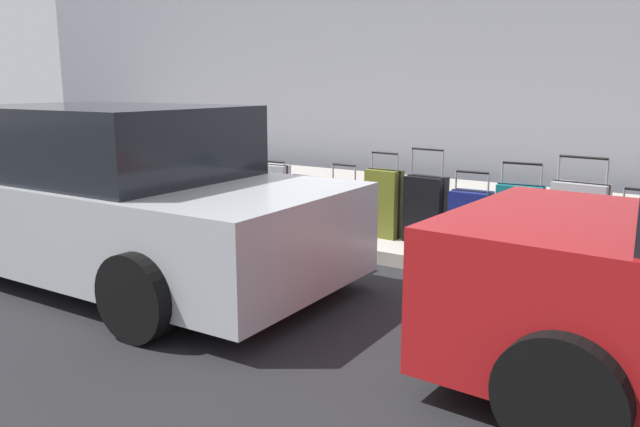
# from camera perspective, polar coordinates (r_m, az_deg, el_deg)

# --- Properties ---
(ground_plane) EXTENTS (40.00, 40.00, 0.00)m
(ground_plane) POSITION_cam_1_polar(r_m,az_deg,el_deg) (6.76, -1.61, -3.46)
(ground_plane) COLOR black
(sidewalk_curb) EXTENTS (18.00, 5.00, 0.14)m
(sidewalk_curb) POSITION_cam_1_polar(r_m,az_deg,el_deg) (8.85, 7.70, 0.54)
(sidewalk_curb) COLOR #ADA89E
(sidewalk_curb) RESTS_ON ground_plane
(suitcase_maroon_1) EXTENTS (0.41, 0.24, 0.75)m
(suitcase_maroon_1) POSITION_cam_1_polar(r_m,az_deg,el_deg) (6.13, 27.07, -2.45)
(suitcase_maroon_1) COLOR maroon
(suitcase_maroon_1) RESTS_ON sidewalk_curb
(suitcase_silver_2) EXTENTS (0.50, 0.26, 1.01)m
(suitcase_silver_2) POSITION_cam_1_polar(r_m,az_deg,el_deg) (6.16, 22.40, -0.88)
(suitcase_silver_2) COLOR #9EA0A8
(suitcase_silver_2) RESTS_ON sidewalk_curb
(suitcase_teal_3) EXTENTS (0.43, 0.22, 0.92)m
(suitcase_teal_3) POSITION_cam_1_polar(r_m,az_deg,el_deg) (6.27, 17.60, -0.63)
(suitcase_teal_3) COLOR #0F606B
(suitcase_teal_3) RESTS_ON sidewalk_curb
(suitcase_navy_4) EXTENTS (0.40, 0.27, 0.79)m
(suitcase_navy_4) POSITION_cam_1_polar(r_m,az_deg,el_deg) (6.45, 13.49, -0.57)
(suitcase_navy_4) COLOR navy
(suitcase_navy_4) RESTS_ON sidewalk_curb
(suitcase_black_5) EXTENTS (0.43, 0.25, 0.99)m
(suitcase_black_5) POSITION_cam_1_polar(r_m,az_deg,el_deg) (6.60, 9.56, 0.37)
(suitcase_black_5) COLOR black
(suitcase_black_5) RESTS_ON sidewalk_curb
(suitcase_olive_6) EXTENTS (0.39, 0.23, 0.93)m
(suitcase_olive_6) POSITION_cam_1_polar(r_m,az_deg,el_deg) (6.78, 5.81, 0.92)
(suitcase_olive_6) COLOR #59601E
(suitcase_olive_6) RESTS_ON sidewalk_curb
(suitcase_red_7) EXTENTS (0.36, 0.22, 0.78)m
(suitcase_red_7) POSITION_cam_1_polar(r_m,az_deg,el_deg) (6.93, 2.17, 0.58)
(suitcase_red_7) COLOR red
(suitcase_red_7) RESTS_ON sidewalk_curb
(suitcase_maroon_8) EXTENTS (0.51, 0.22, 0.61)m
(suitcase_maroon_8) POSITION_cam_1_polar(r_m,az_deg,el_deg) (7.23, -1.10, 0.92)
(suitcase_maroon_8) COLOR maroon
(suitcase_maroon_8) RESTS_ON sidewalk_curb
(suitcase_silver_9) EXTENTS (0.37, 0.21, 0.74)m
(suitcase_silver_9) POSITION_cam_1_polar(r_m,az_deg,el_deg) (7.53, -4.15, 1.85)
(suitcase_silver_9) COLOR #9EA0A8
(suitcase_silver_9) RESTS_ON sidewalk_curb
(suitcase_teal_10) EXTENTS (0.51, 0.25, 1.11)m
(suitcase_teal_10) POSITION_cam_1_polar(r_m,az_deg,el_deg) (7.88, -6.91, 2.59)
(suitcase_teal_10) COLOR #0F606B
(suitcase_teal_10) RESTS_ON sidewalk_curb
(suitcase_navy_11) EXTENTS (0.36, 0.27, 0.77)m
(suitcase_navy_11) POSITION_cam_1_polar(r_m,az_deg,el_deg) (8.25, -9.43, 2.13)
(suitcase_navy_11) COLOR navy
(suitcase_navy_11) RESTS_ON sidewalk_curb
(fire_hydrant) EXTENTS (0.39, 0.21, 0.75)m
(fire_hydrant) POSITION_cam_1_polar(r_m,az_deg,el_deg) (8.73, -13.59, 3.22)
(fire_hydrant) COLOR red
(fire_hydrant) RESTS_ON sidewalk_curb
(bollard_post) EXTENTS (0.13, 0.13, 0.79)m
(bollard_post) POSITION_cam_1_polar(r_m,az_deg,el_deg) (9.22, -17.63, 3.47)
(bollard_post) COLOR #333338
(bollard_post) RESTS_ON sidewalk_curb
(parked_car_silver_1) EXTENTS (4.69, 2.21, 1.57)m
(parked_car_silver_1) POSITION_cam_1_polar(r_m,az_deg,el_deg) (6.14, -18.77, 1.46)
(parked_car_silver_1) COLOR #B2B5BA
(parked_car_silver_1) RESTS_ON ground_plane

